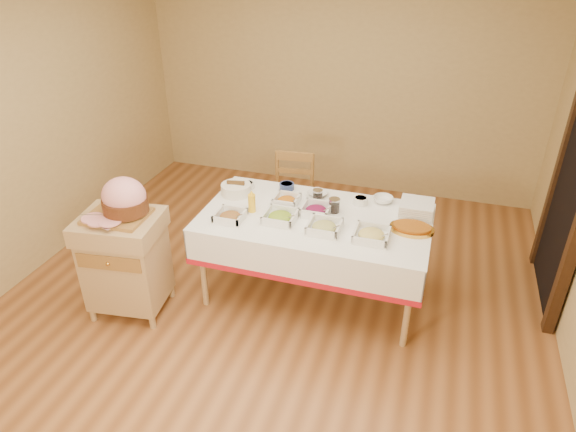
# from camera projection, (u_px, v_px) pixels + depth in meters

# --- Properties ---
(room_shell) EXTENTS (5.00, 5.00, 5.00)m
(room_shell) POSITION_uv_depth(u_px,v_px,m) (266.00, 164.00, 3.66)
(room_shell) COLOR brown
(room_shell) RESTS_ON ground
(dining_table) EXTENTS (1.82, 1.02, 0.76)m
(dining_table) POSITION_uv_depth(u_px,v_px,m) (315.00, 234.00, 4.18)
(dining_table) COLOR tan
(dining_table) RESTS_ON ground
(butcher_cart) EXTENTS (0.67, 0.58, 0.86)m
(butcher_cart) POSITION_uv_depth(u_px,v_px,m) (125.00, 259.00, 4.05)
(butcher_cart) COLOR tan
(butcher_cart) RESTS_ON ground
(dining_chair) EXTENTS (0.44, 0.43, 0.91)m
(dining_chair) POSITION_uv_depth(u_px,v_px,m) (292.00, 199.00, 4.99)
(dining_chair) COLOR olive
(dining_chair) RESTS_ON ground
(ham_on_board) EXTENTS (0.48, 0.45, 0.32)m
(ham_on_board) POSITION_uv_depth(u_px,v_px,m) (123.00, 201.00, 3.82)
(ham_on_board) COLOR olive
(ham_on_board) RESTS_ON butcher_cart
(serving_dish_a) EXTENTS (0.23, 0.22, 0.10)m
(serving_dish_a) POSITION_uv_depth(u_px,v_px,m) (230.00, 216.00, 4.04)
(serving_dish_a) COLOR white
(serving_dish_a) RESTS_ON dining_table
(serving_dish_b) EXTENTS (0.25, 0.25, 0.10)m
(serving_dish_b) POSITION_uv_depth(u_px,v_px,m) (280.00, 217.00, 4.03)
(serving_dish_b) COLOR white
(serving_dish_b) RESTS_ON dining_table
(serving_dish_c) EXTENTS (0.25, 0.25, 0.10)m
(serving_dish_c) POSITION_uv_depth(u_px,v_px,m) (324.00, 227.00, 3.89)
(serving_dish_c) COLOR white
(serving_dish_c) RESTS_ON dining_table
(serving_dish_d) EXTENTS (0.26, 0.26, 0.10)m
(serving_dish_d) POSITION_uv_depth(u_px,v_px,m) (372.00, 235.00, 3.79)
(serving_dish_d) COLOR white
(serving_dish_d) RESTS_ON dining_table
(serving_dish_e) EXTENTS (0.21, 0.20, 0.10)m
(serving_dish_e) POSITION_uv_depth(u_px,v_px,m) (287.00, 200.00, 4.28)
(serving_dish_e) COLOR white
(serving_dish_e) RESTS_ON dining_table
(serving_dish_f) EXTENTS (0.24, 0.23, 0.11)m
(serving_dish_f) POSITION_uv_depth(u_px,v_px,m) (316.00, 210.00, 4.12)
(serving_dish_f) COLOR white
(serving_dish_f) RESTS_ON dining_table
(small_bowl_left) EXTENTS (0.11, 0.11, 0.05)m
(small_bowl_left) POSITION_uv_depth(u_px,v_px,m) (248.00, 185.00, 4.54)
(small_bowl_left) COLOR white
(small_bowl_left) RESTS_ON dining_table
(small_bowl_mid) EXTENTS (0.13, 0.13, 0.06)m
(small_bowl_mid) POSITION_uv_depth(u_px,v_px,m) (287.00, 186.00, 4.51)
(small_bowl_mid) COLOR navy
(small_bowl_mid) RESTS_ON dining_table
(small_bowl_right) EXTENTS (0.12, 0.12, 0.06)m
(small_bowl_right) POSITION_uv_depth(u_px,v_px,m) (361.00, 200.00, 4.27)
(small_bowl_right) COLOR white
(small_bowl_right) RESTS_ON dining_table
(bowl_white_imported) EXTENTS (0.22, 0.22, 0.04)m
(bowl_white_imported) POSITION_uv_depth(u_px,v_px,m) (318.00, 194.00, 4.40)
(bowl_white_imported) COLOR white
(bowl_white_imported) RESTS_ON dining_table
(bowl_small_imported) EXTENTS (0.21, 0.21, 0.05)m
(bowl_small_imported) POSITION_uv_depth(u_px,v_px,m) (383.00, 199.00, 4.30)
(bowl_small_imported) COLOR white
(bowl_small_imported) RESTS_ON dining_table
(preserve_jar_left) EXTENTS (0.09, 0.09, 0.11)m
(preserve_jar_left) POSITION_uv_depth(u_px,v_px,m) (318.00, 196.00, 4.30)
(preserve_jar_left) COLOR silver
(preserve_jar_left) RESTS_ON dining_table
(preserve_jar_right) EXTENTS (0.09, 0.09, 0.12)m
(preserve_jar_right) POSITION_uv_depth(u_px,v_px,m) (334.00, 206.00, 4.14)
(preserve_jar_right) COLOR silver
(preserve_jar_right) RESTS_ON dining_table
(mustard_bottle) EXTENTS (0.06, 0.06, 0.19)m
(mustard_bottle) POSITION_uv_depth(u_px,v_px,m) (252.00, 202.00, 4.13)
(mustard_bottle) COLOR yellow
(mustard_bottle) RESTS_ON dining_table
(bread_basket) EXTENTS (0.26, 0.26, 0.11)m
(bread_basket) POSITION_uv_depth(u_px,v_px,m) (236.00, 189.00, 4.42)
(bread_basket) COLOR white
(bread_basket) RESTS_ON dining_table
(plate_stack) EXTENTS (0.26, 0.26, 0.11)m
(plate_stack) POSITION_uv_depth(u_px,v_px,m) (417.00, 208.00, 4.10)
(plate_stack) COLOR white
(plate_stack) RESTS_ON dining_table
(brass_platter) EXTENTS (0.34, 0.24, 0.04)m
(brass_platter) POSITION_uv_depth(u_px,v_px,m) (412.00, 228.00, 3.90)
(brass_platter) COLOR gold
(brass_platter) RESTS_ON dining_table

